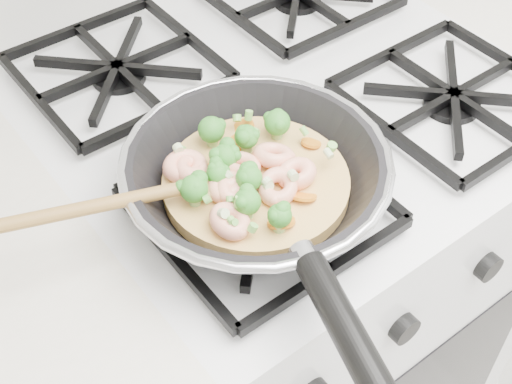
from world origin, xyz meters
TOP-DOWN VIEW (x-y plane):
  - stove at (0.00, 1.70)m, footprint 0.60×0.60m
  - skillet at (-0.15, 1.55)m, footprint 0.48×0.45m

SIDE VIEW (x-z plane):
  - stove at x=0.00m, z-range 0.00..0.92m
  - skillet at x=-0.15m, z-range 0.91..1.00m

